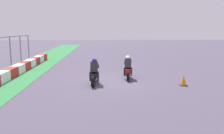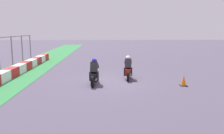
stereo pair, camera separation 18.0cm
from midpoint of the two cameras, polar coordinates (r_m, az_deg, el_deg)
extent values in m
plane|color=#4A4354|center=(14.14, -0.78, -3.60)|extent=(120.00, 120.00, 0.00)
cube|color=#317E42|center=(15.38, -26.34, -3.49)|extent=(72.00, 3.85, 0.02)
cube|color=silver|center=(15.29, -26.17, -2.35)|extent=(1.44, 0.60, 0.64)
cube|color=red|center=(16.62, -24.22, -1.36)|extent=(1.44, 0.60, 0.64)
cube|color=silver|center=(17.98, -22.56, -0.52)|extent=(1.44, 0.60, 0.64)
cube|color=red|center=(19.35, -21.14, 0.21)|extent=(1.44, 0.60, 0.64)
cube|color=silver|center=(20.73, -19.90, 0.84)|extent=(1.44, 0.60, 0.64)
cube|color=red|center=(22.13, -18.82, 1.39)|extent=(1.44, 0.60, 0.64)
cube|color=silver|center=(23.53, -17.87, 1.88)|extent=(1.44, 0.60, 0.64)
cube|color=red|center=(24.94, -17.02, 2.31)|extent=(1.44, 0.60, 0.64)
cylinder|color=slate|center=(21.72, -24.14, 3.55)|extent=(0.10, 0.10, 2.61)
cylinder|color=slate|center=(24.13, -21.98, 4.17)|extent=(0.10, 0.10, 2.61)
cylinder|color=slate|center=(26.56, -20.21, 4.67)|extent=(0.10, 0.10, 2.61)
cylinder|color=black|center=(15.52, 3.56, -1.26)|extent=(0.65, 0.21, 0.64)
cylinder|color=black|center=(14.15, 3.63, -2.29)|extent=(0.65, 0.21, 0.64)
cube|color=red|center=(14.80, 3.60, -1.07)|extent=(1.13, 0.43, 0.40)
ellipsoid|color=red|center=(14.85, 3.61, 0.14)|extent=(0.51, 0.35, 0.24)
cube|color=red|center=(14.29, 3.62, -1.35)|extent=(0.08, 0.17, 0.08)
cylinder|color=#A5A5AD|center=(14.48, 4.24, -1.82)|extent=(0.43, 0.14, 0.10)
cube|color=black|center=(14.62, 3.63, 0.87)|extent=(0.52, 0.45, 0.66)
sphere|color=silver|center=(14.79, 3.63, 2.30)|extent=(0.33, 0.33, 0.30)
cube|color=#405686|center=(15.24, 3.59, 0.53)|extent=(0.18, 0.27, 0.23)
cube|color=black|center=(14.68, 2.83, -1.14)|extent=(0.19, 0.16, 0.52)
cube|color=black|center=(14.68, 4.39, -1.15)|extent=(0.19, 0.16, 0.52)
cube|color=black|center=(14.99, 2.92, 1.16)|extent=(0.39, 0.14, 0.31)
cube|color=black|center=(14.99, 4.30, 1.15)|extent=(0.39, 0.14, 0.31)
cylinder|color=black|center=(14.05, -4.41, -2.37)|extent=(0.65, 0.20, 0.64)
cylinder|color=black|center=(12.70, -5.16, -3.63)|extent=(0.65, 0.20, 0.64)
cube|color=black|center=(13.34, -4.78, -2.21)|extent=(1.13, 0.43, 0.40)
ellipsoid|color=black|center=(13.38, -4.74, -0.87)|extent=(0.51, 0.35, 0.24)
cube|color=red|center=(12.84, -5.06, -2.57)|extent=(0.08, 0.17, 0.08)
cylinder|color=#A5A5AD|center=(13.01, -4.26, -3.08)|extent=(0.43, 0.14, 0.10)
cube|color=#252526|center=(13.15, -4.86, -0.08)|extent=(0.52, 0.45, 0.66)
sphere|color=#1D19AA|center=(13.31, -4.76, 1.52)|extent=(0.33, 0.33, 0.30)
cube|color=#5E5656|center=(13.76, -4.53, -0.41)|extent=(0.18, 0.27, 0.23)
cube|color=#252526|center=(13.25, -5.70, -2.30)|extent=(0.19, 0.16, 0.52)
cube|color=#252526|center=(13.20, -3.98, -2.32)|extent=(0.19, 0.16, 0.52)
cube|color=#252526|center=(13.54, -5.41, 0.27)|extent=(0.39, 0.14, 0.31)
cube|color=#252526|center=(13.50, -3.90, 0.26)|extent=(0.39, 0.14, 0.31)
cube|color=black|center=(13.70, 16.97, -4.36)|extent=(0.40, 0.40, 0.03)
cone|color=orange|center=(13.64, 17.03, -3.21)|extent=(0.32, 0.32, 0.59)
camera|label=1|loc=(0.09, -90.37, -0.06)|focal=36.79mm
camera|label=2|loc=(0.09, 89.63, 0.06)|focal=36.79mm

